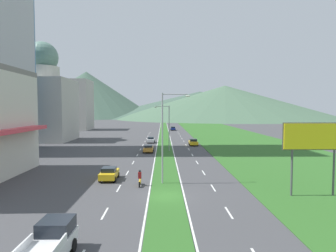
{
  "coord_description": "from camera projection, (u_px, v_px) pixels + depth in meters",
  "views": [
    {
      "loc": [
        -0.31,
        -28.62,
        8.56
      ],
      "look_at": [
        1.0,
        51.96,
        3.89
      ],
      "focal_mm": 31.85,
      "sensor_mm": 36.0,
      "label": 1
    }
  ],
  "objects": [
    {
      "name": "car_2",
      "position": [
        193.0,
        142.0,
        69.55
      ],
      "size": [
        2.01,
        4.27,
        1.52
      ],
      "rotation": [
        0.0,
        0.0,
        -1.57
      ],
      "color": "yellow",
      "rests_on": "ground_plane"
    },
    {
      "name": "edge_line_median_right",
      "position": [
        170.0,
        137.0,
        88.98
      ],
      "size": [
        0.16,
        240.0,
        0.01
      ],
      "primitive_type": "cube",
      "color": "silver",
      "rests_on": "ground_plane"
    },
    {
      "name": "lane_dash_left_12",
      "position": [
        149.0,
        134.0,
        101.03
      ],
      "size": [
        0.16,
        2.8,
        0.01
      ],
      "primitive_type": "cube",
      "color": "silver",
      "rests_on": "ground_plane"
    },
    {
      "name": "lane_dash_left_7",
      "position": [
        140.0,
        149.0,
        62.69
      ],
      "size": [
        0.16,
        2.8,
        0.01
      ],
      "primitive_type": "cube",
      "color": "silver",
      "rests_on": "ground_plane"
    },
    {
      "name": "pickup_truck_0",
      "position": [
        48.0,
        246.0,
        16.47
      ],
      "size": [
        2.18,
        5.4,
        2.0
      ],
      "rotation": [
        0.0,
        0.0,
        1.57
      ],
      "color": "silver",
      "rests_on": "ground_plane"
    },
    {
      "name": "street_lamp_near",
      "position": [
        165.0,
        132.0,
        33.75
      ],
      "size": [
        3.24,
        0.35,
        10.35
      ],
      "color": "#99999E",
      "rests_on": "ground_plane"
    },
    {
      "name": "lane_dash_right_6",
      "position": [
        192.0,
        155.0,
        55.19
      ],
      "size": [
        0.16,
        2.8,
        0.01
      ],
      "primitive_type": "cube",
      "color": "silver",
      "rests_on": "ground_plane"
    },
    {
      "name": "lane_dash_right_11",
      "position": [
        180.0,
        136.0,
        93.53
      ],
      "size": [
        0.16,
        2.8,
        0.01
      ],
      "primitive_type": "cube",
      "color": "silver",
      "rests_on": "ground_plane"
    },
    {
      "name": "ground_plane",
      "position": [
        166.0,
        196.0,
        29.06
      ],
      "size": [
        600.0,
        600.0,
        0.0
      ],
      "primitive_type": "plane",
      "color": "#424244"
    },
    {
      "name": "billboard_roadside",
      "position": [
        314.0,
        140.0,
        28.85
      ],
      "size": [
        6.11,
        0.28,
        7.23
      ],
      "color": "#4C4C51",
      "rests_on": "ground_plane"
    },
    {
      "name": "hill_far_left",
      "position": [
        86.0,
        95.0,
        291.4
      ],
      "size": [
        136.98,
        136.98,
        44.77
      ],
      "primitive_type": "cone",
      "color": "#3D5647",
      "rests_on": "ground_plane"
    },
    {
      "name": "street_lamp_mid",
      "position": [
        167.0,
        125.0,
        60.09
      ],
      "size": [
        3.07,
        0.33,
        9.21
      ],
      "color": "#99999E",
      "rests_on": "ground_plane"
    },
    {
      "name": "lane_dash_right_5",
      "position": [
        197.0,
        162.0,
        47.52
      ],
      "size": [
        0.16,
        2.8,
        0.01
      ],
      "primitive_type": "cube",
      "color": "silver",
      "rests_on": "ground_plane"
    },
    {
      "name": "lane_dash_right_2",
      "position": [
        229.0,
        213.0,
        24.52
      ],
      "size": [
        0.16,
        2.8,
        0.01
      ],
      "primitive_type": "cube",
      "color": "silver",
      "rests_on": "ground_plane"
    },
    {
      "name": "car_4",
      "position": [
        151.0,
        140.0,
        75.04
      ],
      "size": [
        1.86,
        4.5,
        1.49
      ],
      "rotation": [
        0.0,
        0.0,
        1.57
      ],
      "color": "silver",
      "rests_on": "ground_plane"
    },
    {
      "name": "lane_dash_left_3",
      "position": [
        119.0,
        188.0,
        32.02
      ],
      "size": [
        0.16,
        2.8,
        0.01
      ],
      "primitive_type": "cube",
      "color": "silver",
      "rests_on": "ground_plane"
    },
    {
      "name": "lane_dash_left_9",
      "position": [
        145.0,
        141.0,
        78.03
      ],
      "size": [
        0.16,
        2.8,
        0.01
      ],
      "primitive_type": "cube",
      "color": "silver",
      "rests_on": "ground_plane"
    },
    {
      "name": "hill_far_center",
      "position": [
        200.0,
        104.0,
        311.71
      ],
      "size": [
        221.68,
        221.68,
        26.7
      ],
      "primitive_type": "cone",
      "color": "#3D5647",
      "rests_on": "ground_plane"
    },
    {
      "name": "grass_median",
      "position": [
        164.0,
        137.0,
        88.95
      ],
      "size": [
        3.2,
        240.0,
        0.06
      ],
      "primitive_type": "cube",
      "color": "#2D6023",
      "rests_on": "ground_plane"
    },
    {
      "name": "lane_dash_right_8",
      "position": [
        186.0,
        145.0,
        70.53
      ],
      "size": [
        0.16,
        2.8,
        0.01
      ],
      "primitive_type": "cube",
      "color": "silver",
      "rests_on": "ground_plane"
    },
    {
      "name": "lane_dash_right_13",
      "position": [
        178.0,
        132.0,
        108.86
      ],
      "size": [
        0.16,
        2.8,
        0.01
      ],
      "primitive_type": "cube",
      "color": "silver",
      "rests_on": "ground_plane"
    },
    {
      "name": "lane_dash_left_2",
      "position": [
        105.0,
        213.0,
        24.35
      ],
      "size": [
        0.16,
        2.8,
        0.01
      ],
      "primitive_type": "cube",
      "color": "silver",
      "rests_on": "ground_plane"
    },
    {
      "name": "edge_line_median_left",
      "position": [
        158.0,
        137.0,
        88.93
      ],
      "size": [
        0.16,
        240.0,
        0.01
      ],
      "primitive_type": "cube",
      "color": "silver",
      "rests_on": "ground_plane"
    },
    {
      "name": "lane_dash_left_4",
      "position": [
        127.0,
        173.0,
        39.69
      ],
      "size": [
        0.16,
        2.8,
        0.01
      ],
      "primitive_type": "cube",
      "color": "silver",
      "rests_on": "ground_plane"
    },
    {
      "name": "lane_dash_left_8",
      "position": [
        143.0,
        145.0,
        70.36
      ],
      "size": [
        0.16,
        2.8,
        0.01
      ],
      "primitive_type": "cube",
      "color": "silver",
      "rests_on": "ground_plane"
    },
    {
      "name": "lane_dash_right_7",
      "position": [
        189.0,
        149.0,
        62.86
      ],
      "size": [
        0.16,
        2.8,
        0.01
      ],
      "primitive_type": "cube",
      "color": "silver",
      "rests_on": "ground_plane"
    },
    {
      "name": "motorcycle_rider",
      "position": [
        140.0,
        179.0,
        33.03
      ],
      "size": [
        0.36,
        2.0,
        1.8
      ],
      "rotation": [
        0.0,
        0.0,
        1.57
      ],
      "color": "black",
      "rests_on": "ground_plane"
    },
    {
      "name": "lane_dash_right_3",
      "position": [
        213.0,
        188.0,
        32.19
      ],
      "size": [
        0.16,
        2.8,
        0.01
      ],
      "primitive_type": "cube",
      "color": "silver",
      "rests_on": "ground_plane"
    },
    {
      "name": "lane_dash_left_10",
      "position": [
        147.0,
        139.0,
        85.69
      ],
      "size": [
        0.16,
        2.8,
        0.01
      ],
      "primitive_type": "cube",
      "color": "silver",
      "rests_on": "ground_plane"
    },
    {
      "name": "domed_building",
      "position": [
        43.0,
        101.0,
        79.72
      ],
      "size": [
        14.8,
        14.8,
        26.37
      ],
      "color": "#B7B2A8",
      "rests_on": "ground_plane"
    },
    {
      "name": "lane_dash_left_6",
      "position": [
        137.0,
        155.0,
        55.02
      ],
      "size": [
        0.16,
        2.8,
        0.01
      ],
      "primitive_type": "cube",
      "color": "silver",
      "rests_on": "ground_plane"
    },
    {
      "name": "hill_far_right",
      "position": [
        225.0,
        102.0,
        261.38
      ],
      "size": [
        191.84,
        191.84,
        28.86
      ],
      "primitive_type": "cone",
      "color": "#47664C",
      "rests_on": "ground_plane"
    },
    {
      "name": "car_3",
      "position": [
        148.0,
        148.0,
        58.74
      ],
      "size": [
        1.98,
        4.47,
        1.43
      ],
      "rotation": [
        0.0,
        0.0,
        1.57
      ],
      "color": "#C6842D",
      "rests_on": "ground_plane"
    },
    {
      "name": "lane_dash_left_13",
      "position": [
        150.0,
        132.0,
        108.7
      ],
      "size": [
        0.16,
        2.8,
        0.01
      ],
      "primitive_type": "cube",
      "color": "silver",
      "rests_on": "ground_plane"
    },
    {
      "name": "midrise_colored",
      "position": [
        74.0,
        105.0,
        121.08
      ],
      "size": [
        13.1,
        13.1,
        20.22
      ],
      "primitive_type": "cube",
      "color": "#B7B2A8",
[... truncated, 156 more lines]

